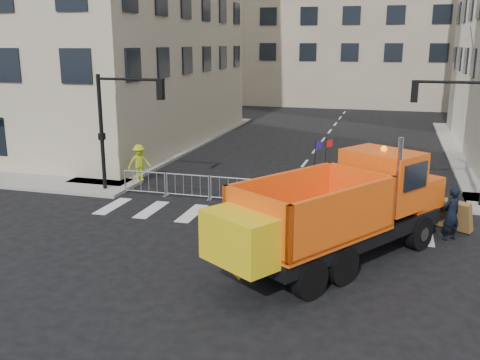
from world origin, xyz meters
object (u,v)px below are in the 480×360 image
(worker, at_px, (139,162))
(cop_a, at_px, (451,214))
(newspaper_box, at_px, (422,198))
(plow_truck, at_px, (338,209))
(cop_b, at_px, (430,200))
(cop_c, at_px, (429,210))

(worker, bearing_deg, cop_a, -56.46)
(worker, xyz_separation_m, newspaper_box, (13.15, -1.42, -0.35))
(plow_truck, height_order, newspaper_box, plow_truck)
(cop_b, xyz_separation_m, cop_c, (-0.14, -1.78, 0.14))
(cop_a, height_order, cop_b, cop_a)
(plow_truck, relative_size, cop_c, 4.89)
(newspaper_box, bearing_deg, worker, 171.60)
(cop_a, xyz_separation_m, worker, (-14.01, 4.11, 0.09))
(cop_b, height_order, newspaper_box, cop_b)
(cop_c, height_order, worker, cop_c)
(plow_truck, height_order, cop_b, plow_truck)
(cop_b, distance_m, cop_c, 1.79)
(worker, bearing_deg, newspaper_box, -46.30)
(plow_truck, distance_m, newspaper_box, 6.53)
(newspaper_box, bearing_deg, cop_b, -77.12)
(cop_b, height_order, cop_c, cop_c)
(cop_a, distance_m, cop_b, 1.89)
(cop_b, distance_m, newspaper_box, 0.95)
(cop_a, height_order, newspaper_box, cop_a)
(plow_truck, xyz_separation_m, worker, (-10.39, 7.24, -0.72))
(cop_b, bearing_deg, worker, -10.21)
(cop_c, bearing_deg, worker, -89.89)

